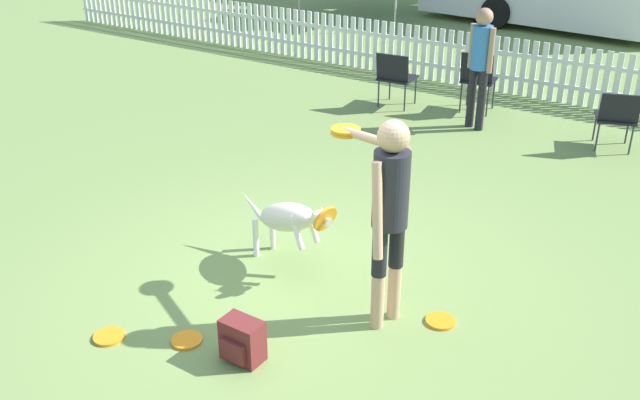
{
  "coord_description": "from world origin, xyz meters",
  "views": [
    {
      "loc": [
        3.15,
        -4.4,
        3.44
      ],
      "look_at": [
        0.14,
        0.1,
        0.83
      ],
      "focal_mm": 40.0,
      "sensor_mm": 36.0,
      "label": 1
    }
  ],
  "objects": [
    {
      "name": "ground_plane",
      "position": [
        0.0,
        0.0,
        0.0
      ],
      "size": [
        240.0,
        240.0,
        0.0
      ],
      "primitive_type": "plane",
      "color": "olive"
    },
    {
      "name": "handler_person",
      "position": [
        0.86,
        -0.06,
        1.1
      ],
      "size": [
        0.95,
        0.85,
        1.74
      ],
      "rotation": [
        0.0,
        0.0,
        1.34
      ],
      "color": "tan",
      "rests_on": "ground_plane"
    },
    {
      "name": "leaping_dog",
      "position": [
        -0.27,
        0.19,
        0.5
      ],
      "size": [
        1.24,
        0.47,
        0.8
      ],
      "rotation": [
        0.0,
        0.0,
        -1.8
      ],
      "color": "beige",
      "rests_on": "ground_plane"
    },
    {
      "name": "frisbee_near_handler",
      "position": [
        -0.81,
        -1.5,
        0.01
      ],
      "size": [
        0.25,
        0.25,
        0.02
      ],
      "color": "orange",
      "rests_on": "ground_plane"
    },
    {
      "name": "frisbee_near_dog",
      "position": [
        -0.27,
        -1.19,
        0.01
      ],
      "size": [
        0.25,
        0.25,
        0.02
      ],
      "color": "orange",
      "rests_on": "ground_plane"
    },
    {
      "name": "frisbee_midfield",
      "position": [
        1.28,
        0.16,
        0.01
      ],
      "size": [
        0.25,
        0.25,
        0.02
      ],
      "color": "orange",
      "rests_on": "ground_plane"
    },
    {
      "name": "backpack_on_grass",
      "position": [
        0.24,
        -1.11,
        0.17
      ],
      "size": [
        0.32,
        0.23,
        0.34
      ],
      "color": "maroon",
      "rests_on": "ground_plane"
    },
    {
      "name": "picket_fence",
      "position": [
        -0.0,
        6.51,
        0.45
      ],
      "size": [
        21.57,
        0.04,
        0.9
      ],
      "color": "white",
      "rests_on": "ground_plane"
    },
    {
      "name": "folding_chair_blue_left",
      "position": [
        -0.6,
        5.33,
        0.56
      ],
      "size": [
        0.54,
        0.55,
        0.92
      ],
      "rotation": [
        0.0,
        0.0,
        3.29
      ],
      "color": "#333338",
      "rests_on": "ground_plane"
    },
    {
      "name": "folding_chair_center",
      "position": [
        -1.72,
        4.89,
        0.5
      ],
      "size": [
        0.55,
        0.57,
        0.84
      ],
      "rotation": [
        0.0,
        0.0,
        3.23
      ],
      "color": "#333338",
      "rests_on": "ground_plane"
    },
    {
      "name": "folding_chair_green_right",
      "position": [
        1.48,
        4.9,
        0.47
      ],
      "size": [
        0.62,
        0.63,
        0.79
      ],
      "rotation": [
        0.0,
        0.0,
        3.47
      ],
      "color": "#333338",
      "rests_on": "ground_plane"
    },
    {
      "name": "spectator_standing",
      "position": [
        -0.34,
        4.69,
        1.01
      ],
      "size": [
        0.4,
        0.27,
        1.67
      ],
      "rotation": [
        0.0,
        0.0,
        2.8
      ],
      "color": "black",
      "rests_on": "ground_plane"
    }
  ]
}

